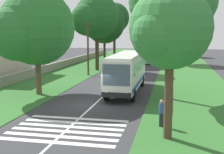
{
  "coord_description": "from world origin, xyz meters",
  "views": [
    {
      "loc": [
        -22.95,
        -6.18,
        5.9
      ],
      "look_at": [
        4.7,
        -0.54,
        1.6
      ],
      "focal_mm": 48.53,
      "sensor_mm": 36.0,
      "label": 1
    }
  ],
  "objects_px": {
    "roadside_tree_left_1": "(104,24)",
    "utility_pole": "(88,48)",
    "roadside_tree_left_0": "(95,18)",
    "roadside_tree_left_3": "(34,30)",
    "trailing_car_0": "(124,63)",
    "coach_bus": "(127,70)",
    "roadside_tree_right_3": "(168,21)",
    "trailing_car_1": "(149,60)",
    "pedestrian": "(161,113)",
    "roadside_tree_left_2": "(114,19)",
    "trailing_minibus_0": "(141,49)",
    "roadside_tree_right_1": "(172,28)",
    "trailing_car_2": "(153,57)",
    "roadside_tree_right_0": "(169,30)"
  },
  "relations": [
    {
      "from": "roadside_tree_left_1",
      "to": "utility_pole",
      "type": "relative_size",
      "value": 1.56
    },
    {
      "from": "roadside_tree_left_0",
      "to": "roadside_tree_left_3",
      "type": "bearing_deg",
      "value": 176.85
    },
    {
      "from": "trailing_car_0",
      "to": "coach_bus",
      "type": "bearing_deg",
      "value": -169.97
    },
    {
      "from": "roadside_tree_right_3",
      "to": "utility_pole",
      "type": "height_order",
      "value": "roadside_tree_right_3"
    },
    {
      "from": "coach_bus",
      "to": "trailing_car_1",
      "type": "distance_m",
      "value": 26.41
    },
    {
      "from": "trailing_car_0",
      "to": "pedestrian",
      "type": "height_order",
      "value": "pedestrian"
    },
    {
      "from": "roadside_tree_left_0",
      "to": "roadside_tree_left_2",
      "type": "relative_size",
      "value": 0.97
    },
    {
      "from": "trailing_minibus_0",
      "to": "roadside_tree_left_1",
      "type": "distance_m",
      "value": 21.74
    },
    {
      "from": "trailing_car_1",
      "to": "roadside_tree_left_1",
      "type": "relative_size",
      "value": 0.39
    },
    {
      "from": "roadside_tree_left_1",
      "to": "roadside_tree_right_1",
      "type": "xyz_separation_m",
      "value": [
        20.32,
        -11.83,
        -0.61
      ]
    },
    {
      "from": "roadside_tree_left_2",
      "to": "roadside_tree_right_1",
      "type": "xyz_separation_m",
      "value": [
        10.73,
        -11.91,
        -1.89
      ]
    },
    {
      "from": "utility_pole",
      "to": "pedestrian",
      "type": "xyz_separation_m",
      "value": [
        -20.46,
        -10.55,
        -2.8
      ]
    },
    {
      "from": "trailing_car_0",
      "to": "roadside_tree_right_3",
      "type": "relative_size",
      "value": 0.4
    },
    {
      "from": "trailing_car_2",
      "to": "roadside_tree_left_3",
      "type": "relative_size",
      "value": 0.45
    },
    {
      "from": "roadside_tree_left_0",
      "to": "roadside_tree_left_3",
      "type": "distance_m",
      "value": 18.32
    },
    {
      "from": "trailing_car_2",
      "to": "trailing_minibus_0",
      "type": "height_order",
      "value": "trailing_minibus_0"
    },
    {
      "from": "roadside_tree_left_1",
      "to": "roadside_tree_left_2",
      "type": "relative_size",
      "value": 0.93
    },
    {
      "from": "coach_bus",
      "to": "trailing_minibus_0",
      "type": "bearing_deg",
      "value": 4.51
    },
    {
      "from": "roadside_tree_left_1",
      "to": "roadside_tree_left_3",
      "type": "height_order",
      "value": "roadside_tree_left_1"
    },
    {
      "from": "roadside_tree_right_3",
      "to": "utility_pole",
      "type": "xyz_separation_m",
      "value": [
        -18.01,
        10.07,
        -4.08
      ]
    },
    {
      "from": "trailing_car_1",
      "to": "roadside_tree_left_2",
      "type": "xyz_separation_m",
      "value": [
        8.19,
        8.18,
        7.77
      ]
    },
    {
      "from": "roadside_tree_right_1",
      "to": "pedestrian",
      "type": "distance_m",
      "value": 55.89
    },
    {
      "from": "roadside_tree_left_3",
      "to": "roadside_tree_right_0",
      "type": "xyz_separation_m",
      "value": [
        -9.51,
        -12.24,
        -0.08
      ]
    },
    {
      "from": "roadside_tree_left_3",
      "to": "roadside_tree_right_1",
      "type": "bearing_deg",
      "value": -13.9
    },
    {
      "from": "trailing_car_2",
      "to": "roadside_tree_right_3",
      "type": "relative_size",
      "value": 0.4
    },
    {
      "from": "coach_bus",
      "to": "pedestrian",
      "type": "relative_size",
      "value": 6.6
    },
    {
      "from": "trailing_minibus_0",
      "to": "roadside_tree_right_0",
      "type": "bearing_deg",
      "value": -172.41
    },
    {
      "from": "roadside_tree_left_1",
      "to": "pedestrian",
      "type": "distance_m",
      "value": 37.74
    },
    {
      "from": "utility_pole",
      "to": "roadside_tree_right_1",
      "type": "bearing_deg",
      "value": -16.68
    },
    {
      "from": "roadside_tree_right_1",
      "to": "coach_bus",
      "type": "bearing_deg",
      "value": 175.28
    },
    {
      "from": "roadside_tree_left_2",
      "to": "utility_pole",
      "type": "xyz_separation_m",
      "value": [
        -24.42,
        -1.38,
        -4.73
      ]
    },
    {
      "from": "trailing_car_0",
      "to": "pedestrian",
      "type": "xyz_separation_m",
      "value": [
        -30.46,
        -7.31,
        0.24
      ]
    },
    {
      "from": "coach_bus",
      "to": "roadside_tree_right_0",
      "type": "xyz_separation_m",
      "value": [
        -12.24,
        -4.1,
        3.8
      ]
    },
    {
      "from": "roadside_tree_right_0",
      "to": "utility_pole",
      "type": "relative_size",
      "value": 1.17
    },
    {
      "from": "roadside_tree_right_0",
      "to": "roadside_tree_right_1",
      "type": "height_order",
      "value": "roadside_tree_right_1"
    },
    {
      "from": "roadside_tree_right_0",
      "to": "roadside_tree_left_2",
      "type": "bearing_deg",
      "value": 14.69
    },
    {
      "from": "coach_bus",
      "to": "roadside_tree_left_0",
      "type": "height_order",
      "value": "roadside_tree_left_0"
    },
    {
      "from": "trailing_minibus_0",
      "to": "roadside_tree_left_1",
      "type": "height_order",
      "value": "roadside_tree_left_1"
    },
    {
      "from": "coach_bus",
      "to": "trailing_car_2",
      "type": "relative_size",
      "value": 2.6
    },
    {
      "from": "trailing_car_1",
      "to": "utility_pole",
      "type": "height_order",
      "value": "utility_pole"
    },
    {
      "from": "pedestrian",
      "to": "roadside_tree_left_2",
      "type": "bearing_deg",
      "value": 14.88
    },
    {
      "from": "trailing_car_0",
      "to": "roadside_tree_left_1",
      "type": "height_order",
      "value": "roadside_tree_left_1"
    },
    {
      "from": "utility_pole",
      "to": "roadside_tree_right_0",
      "type": "bearing_deg",
      "value": -154.05
    },
    {
      "from": "roadside_tree_left_0",
      "to": "roadside_tree_left_2",
      "type": "distance_m",
      "value": 19.12
    },
    {
      "from": "roadside_tree_left_0",
      "to": "roadside_tree_right_3",
      "type": "distance_m",
      "value": 16.41
    },
    {
      "from": "trailing_car_1",
      "to": "utility_pole",
      "type": "bearing_deg",
      "value": 157.28
    },
    {
      "from": "trailing_car_2",
      "to": "roadside_tree_right_1",
      "type": "bearing_deg",
      "value": -17.4
    },
    {
      "from": "utility_pole",
      "to": "trailing_car_2",
      "type": "bearing_deg",
      "value": -16.34
    },
    {
      "from": "coach_bus",
      "to": "roadside_tree_right_3",
      "type": "distance_m",
      "value": 28.89
    },
    {
      "from": "coach_bus",
      "to": "roadside_tree_right_3",
      "type": "bearing_deg",
      "value": -6.64
    }
  ]
}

